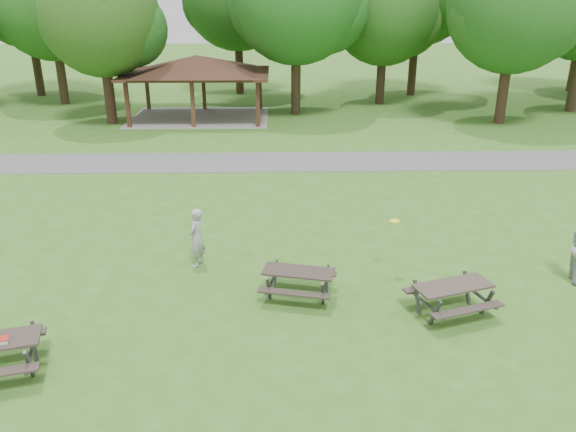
{
  "coord_description": "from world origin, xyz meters",
  "views": [
    {
      "loc": [
        0.64,
        -10.79,
        7.18
      ],
      "look_at": [
        1.0,
        4.0,
        1.3
      ],
      "focal_mm": 35.0,
      "sensor_mm": 36.0,
      "label": 1
    }
  ],
  "objects": [
    {
      "name": "tree_row_g",
      "position": [
        14.09,
        22.03,
        6.33
      ],
      "size": [
        7.77,
        7.4,
        10.25
      ],
      "color": "black",
      "rests_on": "ground"
    },
    {
      "name": "tree_row_f",
      "position": [
        8.09,
        28.53,
        5.84
      ],
      "size": [
        7.35,
        7.0,
        9.55
      ],
      "color": "black",
      "rests_on": "ground"
    },
    {
      "name": "tree_row_c",
      "position": [
        -13.9,
        29.03,
        6.54
      ],
      "size": [
        8.19,
        7.8,
        10.67
      ],
      "color": "#312116",
      "rests_on": "ground"
    },
    {
      "name": "picnic_table_far",
      "position": [
        4.83,
        0.81,
        0.59
      ],
      "size": [
        2.22,
        1.99,
        0.8
      ],
      "color": "#332B25",
      "rests_on": "ground"
    },
    {
      "name": "tree_row_e",
      "position": [
        2.1,
        25.03,
        6.78
      ],
      "size": [
        8.4,
        8.0,
        11.02
      ],
      "color": "black",
      "rests_on": "ground"
    },
    {
      "name": "tree_row_d",
      "position": [
        -8.92,
        22.53,
        5.77
      ],
      "size": [
        6.93,
        6.6,
        9.27
      ],
      "color": "black",
      "rests_on": "ground"
    },
    {
      "name": "ground",
      "position": [
        0.0,
        0.0,
        0.0
      ],
      "size": [
        160.0,
        160.0,
        0.0
      ],
      "primitive_type": "plane",
      "color": "#31621C",
      "rests_on": "ground"
    },
    {
      "name": "pavilion",
      "position": [
        -4.0,
        24.0,
        3.06
      ],
      "size": [
        8.6,
        7.01,
        3.76
      ],
      "color": "#331B12",
      "rests_on": "ground"
    },
    {
      "name": "frisbee_in_flight",
      "position": [
        3.82,
        2.97,
        1.54
      ],
      "size": [
        0.31,
        0.31,
        0.02
      ],
      "color": "yellow",
      "rests_on": "ground"
    },
    {
      "name": "asphalt_path",
      "position": [
        0.0,
        14.0,
        0.01
      ],
      "size": [
        120.0,
        3.2,
        0.02
      ],
      "primitive_type": "cube",
      "color": "#4E4E51",
      "rests_on": "ground"
    },
    {
      "name": "picnic_table_middle",
      "position": [
        1.21,
        1.7,
        0.57
      ],
      "size": [
        2.04,
        1.78,
        0.77
      ],
      "color": "#2B231F",
      "rests_on": "ground"
    },
    {
      "name": "frisbee_thrower",
      "position": [
        -1.56,
        3.56,
        0.85
      ],
      "size": [
        0.59,
        0.72,
        1.7
      ],
      "primitive_type": "imported",
      "rotation": [
        0.0,
        0.0,
        -1.9
      ],
      "color": "#9C9C9E",
      "rests_on": "ground"
    }
  ]
}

